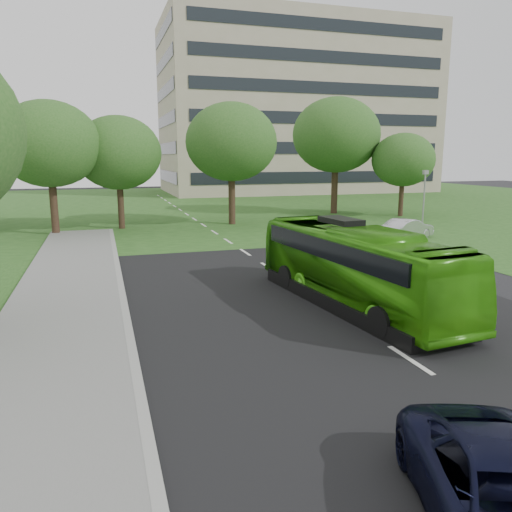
% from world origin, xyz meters
% --- Properties ---
extents(ground, '(160.00, 160.00, 0.00)m').
position_xyz_m(ground, '(0.00, 0.00, 0.00)').
color(ground, black).
rests_on(ground, ground).
extents(street_surfaces, '(120.00, 120.00, 0.15)m').
position_xyz_m(street_surfaces, '(-0.38, 22.75, 0.03)').
color(street_surfaces, black).
rests_on(street_surfaces, ground).
extents(office_building, '(40.10, 20.10, 25.00)m').
position_xyz_m(office_building, '(21.96, 61.96, 12.50)').
color(office_building, '#9E947A').
rests_on(office_building, ground).
extents(tree_park_a, '(6.86, 6.86, 9.11)m').
position_xyz_m(tree_park_a, '(-10.81, 24.32, 6.18)').
color(tree_park_a, black).
rests_on(tree_park_a, ground).
extents(tree_park_b, '(6.36, 6.36, 8.34)m').
position_xyz_m(tree_park_b, '(-6.27, 26.05, 5.62)').
color(tree_park_b, black).
rests_on(tree_park_b, ground).
extents(tree_park_c, '(7.18, 7.18, 9.54)m').
position_xyz_m(tree_park_c, '(2.34, 25.99, 6.47)').
color(tree_park_c, black).
rests_on(tree_park_c, ground).
extents(tree_park_d, '(8.17, 8.17, 10.80)m').
position_xyz_m(tree_park_d, '(13.66, 30.68, 7.31)').
color(tree_park_d, black).
rests_on(tree_park_d, ground).
extents(tree_park_e, '(5.59, 5.59, 7.45)m').
position_xyz_m(tree_park_e, '(18.45, 26.75, 5.06)').
color(tree_park_e, black).
rests_on(tree_park_e, ground).
extents(bus, '(3.57, 10.62, 2.90)m').
position_xyz_m(bus, '(1.00, 3.03, 1.45)').
color(bus, '#399911').
rests_on(bus, ground).
extents(sedan, '(4.45, 3.01, 1.39)m').
position_xyz_m(sedan, '(11.44, 15.26, 0.69)').
color(sedan, silver).
rests_on(sedan, ground).
extents(suv, '(3.74, 5.30, 1.34)m').
position_xyz_m(suv, '(-2.50, -8.00, 0.67)').
color(suv, black).
rests_on(suv, ground).
extents(camera_pole, '(0.40, 0.36, 4.35)m').
position_xyz_m(camera_pole, '(16.00, 20.00, 2.81)').
color(camera_pole, gray).
rests_on(camera_pole, ground).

